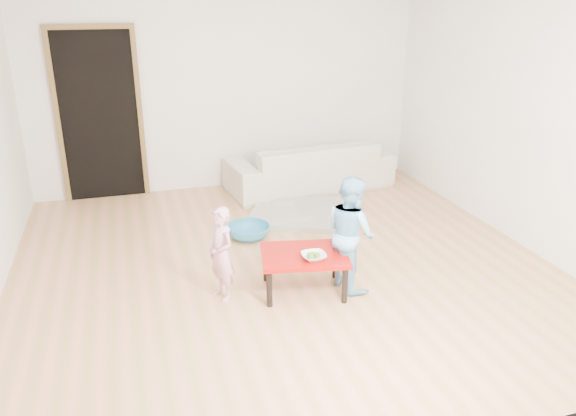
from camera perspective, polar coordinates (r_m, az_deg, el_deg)
name	(u,v)px	position (r m, az deg, el deg)	size (l,w,h in m)	color
floor	(282,264)	(5.44, -0.60, -5.67)	(5.00, 5.00, 0.01)	tan
back_wall	(228,88)	(7.38, -6.12, 12.02)	(5.00, 0.02, 2.60)	white
right_wall	(521,115)	(6.15, 22.63, 8.72)	(0.02, 5.00, 2.60)	white
doorway	(100,117)	(7.30, -18.58, 8.75)	(1.02, 0.08, 2.11)	brown
sofa	(310,165)	(7.42, 2.22, 4.35)	(2.15, 0.84, 0.63)	beige
cushion	(278,160)	(7.09, -1.06, 4.87)	(0.41, 0.37, 0.11)	orange
red_table	(304,272)	(4.89, 1.64, -6.54)	(0.73, 0.55, 0.37)	#990C08
bowl	(314,256)	(4.69, 2.64, -4.94)	(0.20, 0.20, 0.05)	white
broccoli	(314,256)	(4.69, 2.64, -4.91)	(0.12, 0.12, 0.06)	#2D5919
child_pink	(221,254)	(4.72, -6.79, -4.65)	(0.30, 0.20, 0.82)	#DA6397
child_blue	(351,233)	(4.88, 6.37, -2.50)	(0.49, 0.38, 1.02)	#69C2F4
basin	(248,232)	(5.97, -4.04, -2.42)	(0.46, 0.46, 0.14)	teal
blanket	(307,212)	(6.58, 1.94, -0.46)	(1.27, 1.06, 0.06)	#B0A99B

